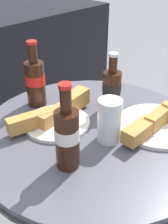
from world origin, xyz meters
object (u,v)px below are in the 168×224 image
Objects in this scene: cola_bottle_right at (112,89)px; bistro_table at (92,167)px; drinking_glass at (109,122)px; lunch_plate_far at (160,121)px; lunch_plate_near at (56,116)px; cola_bottle_center at (67,136)px; cola_bottle_left at (35,81)px.

bistro_table is at bearing -165.49° from cola_bottle_right.
drinking_glass is 0.40× the size of lunch_plate_far.
cola_bottle_right is 0.66× the size of lunch_plate_near.
cola_bottle_center reaches higher than lunch_plate_near.
cola_bottle_left is at bearing 124.61° from cola_bottle_right.
cola_bottle_right is (0.14, 0.04, 0.24)m from bistro_table.
bistro_table is 0.36m from cola_bottle_left.
cola_bottle_center reaches higher than bistro_table.
drinking_glass is (-0.01, -0.07, 0.22)m from bistro_table.
cola_bottle_center is 0.16m from drinking_glass.
cola_bottle_right is 0.21m from lunch_plate_near.
bistro_table is at bearing 84.96° from drinking_glass.
cola_bottle_right reaches higher than bistro_table.
drinking_glass is at bearing -144.00° from cola_bottle_right.
cola_bottle_left is 0.44m from lunch_plate_far.
cola_bottle_right is (0.15, -0.22, -0.01)m from cola_bottle_left.
bistro_table is 3.11× the size of cola_bottle_center.
cola_bottle_right reaches higher than lunch_plate_near.
cola_bottle_right is 0.19m from lunch_plate_far.
cola_bottle_center is 0.72× the size of lunch_plate_far.
cola_bottle_center is at bearing -160.32° from bistro_table.
cola_bottle_right is at bearing 14.51° from bistro_table.
lunch_plate_far is at bearing -25.60° from drinking_glass.
cola_bottle_right is 0.87× the size of cola_bottle_center.
lunch_plate_near is 0.33m from lunch_plate_far.
cola_bottle_right is 1.54× the size of drinking_glass.
lunch_plate_near is at bearing 113.08° from bistro_table.
bistro_table is 0.28m from lunch_plate_far.
bistro_table is 0.28m from cola_bottle_right.
lunch_plate_far is (0.16, -0.08, -0.04)m from drinking_glass.
bistro_table is 0.31m from cola_bottle_center.
cola_bottle_center is (-0.15, -0.32, 0.00)m from cola_bottle_left.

